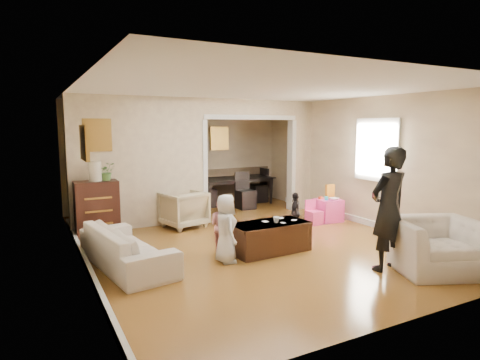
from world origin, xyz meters
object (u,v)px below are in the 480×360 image
armchair_back (184,209)px  dresser (97,209)px  coffee_table (269,237)px  child_kneel_b (222,225)px  dining_table (234,191)px  coffee_cup (276,220)px  play_table (328,210)px  child_toddler (295,213)px  sofa (127,247)px  table_lamp (95,171)px  cyan_cup (326,198)px  adult_person (389,209)px  child_kneel_a (226,229)px  armchair_front (436,246)px

armchair_back → dresser: size_ratio=0.77×
coffee_table → child_kneel_b: 0.79m
dresser → dining_table: (3.62, 1.64, -0.17)m
coffee_cup → child_kneel_b: size_ratio=0.11×
play_table → dining_table: 2.78m
dining_table → child_toddler: size_ratio=2.54×
sofa → dining_table: 4.93m
coffee_table → table_lamp: bearing=136.4°
coffee_table → coffee_cup: 0.31m
cyan_cup → coffee_table: bearing=-151.3°
adult_person → play_table: bearing=-117.6°
child_toddler → play_table: bearing=158.7°
child_kneel_b → dresser: bearing=17.5°
cyan_cup → dresser: bearing=167.0°
dresser → coffee_table: 3.21m
child_kneel_a → dining_table: bearing=-21.2°
adult_person → child_kneel_a: (-1.87, 1.34, -0.36)m
coffee_table → armchair_back: bearing=107.1°
child_kneel_b → play_table: bearing=-95.5°
adult_person → table_lamp: bearing=-51.2°
cyan_cup → child_kneel_a: 3.27m
play_table → sofa: bearing=-168.9°
table_lamp → armchair_back: bearing=-0.9°
child_toddler → sofa: bearing=-35.9°
play_table → adult_person: (-1.23, -2.71, 0.64)m
coffee_table → adult_person: 1.91m
child_toddler → dining_table: bearing=-137.6°
child_toddler → adult_person: bearing=46.3°
child_kneel_a → child_kneel_b: 0.48m
armchair_front → coffee_cup: (-1.46, 1.81, 0.16)m
dresser → play_table: bearing=-12.1°
dresser → adult_person: (3.33, -3.69, 0.36)m
cyan_cup → child_kneel_b: size_ratio=0.09×
child_kneel_b → child_toddler: bearing=-98.5°
armchair_front → dresser: (-3.88, 4.06, 0.15)m
sofa → child_kneel_b: (1.49, -0.05, 0.15)m
armchair_front → child_kneel_b: bearing=159.3°
play_table → dining_table: size_ratio=0.25×
play_table → child_kneel_b: 3.09m
armchair_front → armchair_back: bearing=141.9°
coffee_cup → cyan_cup: size_ratio=1.28×
dresser → table_lamp: table_lamp is taller
adult_person → coffee_cup: bearing=-60.8°
dining_table → cyan_cup: bearing=-75.2°
dresser → coffee_cup: size_ratio=10.13×
table_lamp → child_kneel_b: bearing=-49.6°
dresser → adult_person: size_ratio=0.59×
child_kneel_a → child_kneel_b: (0.15, 0.45, -0.07)m
coffee_table → child_kneel_b: child_kneel_b is taller
dresser → cyan_cup: (4.46, -1.03, -0.01)m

